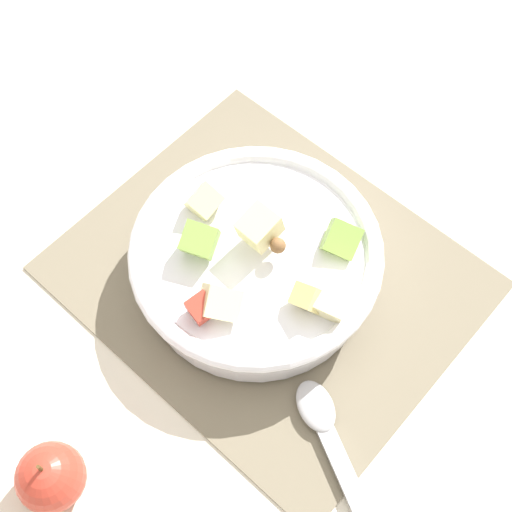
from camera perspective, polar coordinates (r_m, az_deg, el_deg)
name	(u,v)px	position (r m, az deg, el deg)	size (l,w,h in m)	color
ground_plane	(268,276)	(0.80, 0.96, -1.66)	(2.40, 2.40, 0.00)	silver
placemat	(268,275)	(0.80, 0.96, -1.56)	(0.43, 0.36, 0.01)	#756B56
salad_bowl	(256,260)	(0.76, 0.03, -0.32)	(0.27, 0.27, 0.11)	white
serving_spoon	(330,440)	(0.73, 6.00, -14.49)	(0.18, 0.11, 0.01)	#B7B7BC
whole_apple	(50,476)	(0.72, -16.23, -16.64)	(0.07, 0.07, 0.08)	#BC3828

